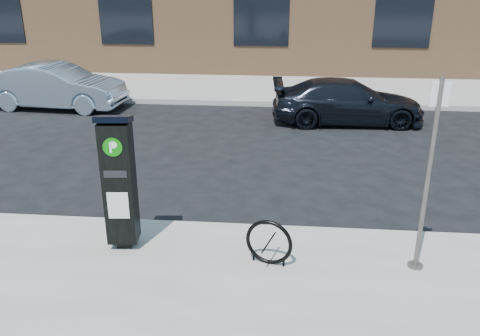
# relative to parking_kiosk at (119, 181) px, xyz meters

# --- Properties ---
(ground) EXTENTS (120.00, 120.00, 0.00)m
(ground) POSITION_rel_parking_kiosk_xyz_m (1.25, 0.76, -1.16)
(ground) COLOR black
(ground) RESTS_ON ground
(sidewalk_far) EXTENTS (60.00, 12.00, 0.15)m
(sidewalk_far) POSITION_rel_parking_kiosk_xyz_m (1.25, 14.76, -1.08)
(sidewalk_far) COLOR gray
(sidewalk_far) RESTS_ON ground
(curb_near) EXTENTS (60.00, 0.12, 0.16)m
(curb_near) POSITION_rel_parking_kiosk_xyz_m (1.25, 0.74, -1.08)
(curb_near) COLOR #9E9B93
(curb_near) RESTS_ON ground
(curb_far) EXTENTS (60.00, 0.12, 0.16)m
(curb_far) POSITION_rel_parking_kiosk_xyz_m (1.25, 8.78, -1.08)
(curb_far) COLOR #9E9B93
(curb_far) RESTS_ON ground
(parking_kiosk) EXTENTS (0.48, 0.44, 1.96)m
(parking_kiosk) POSITION_rel_parking_kiosk_xyz_m (0.00, 0.00, 0.00)
(parking_kiosk) COLOR black
(parking_kiosk) RESTS_ON sidewalk_near
(sign_pole) EXTENTS (0.22, 0.20, 2.55)m
(sign_pole) POSITION_rel_parking_kiosk_xyz_m (4.04, -0.20, 0.26)
(sign_pole) COLOR #55504B
(sign_pole) RESTS_ON sidewalk_near
(bike_rack) EXTENTS (0.64, 0.23, 0.65)m
(bike_rack) POSITION_rel_parking_kiosk_xyz_m (2.08, -0.30, -0.69)
(bike_rack) COLOR black
(bike_rack) RESTS_ON sidewalk_near
(car_silver) EXTENTS (4.10, 1.69, 1.32)m
(car_silver) POSITION_rel_parking_kiosk_xyz_m (-4.51, 7.97, -0.50)
(car_silver) COLOR #92A6BA
(car_silver) RESTS_ON ground
(car_dark) EXTENTS (4.09, 1.85, 1.16)m
(car_dark) POSITION_rel_parking_kiosk_xyz_m (3.88, 7.23, -0.57)
(car_dark) COLOR black
(car_dark) RESTS_ON ground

